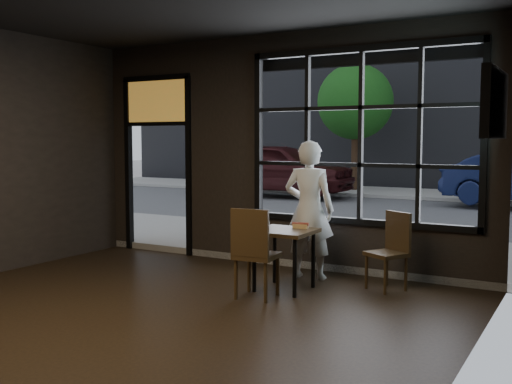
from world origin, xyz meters
The scene contains 14 objects.
floor centered at (0.00, 0.00, -0.01)m, with size 6.00×7.00×0.02m, color black.
wall_right centered at (3.00, 0.00, 1.60)m, with size 0.04×7.00×3.20m, color black.
window_frame centered at (1.20, 3.50, 1.80)m, with size 3.06×0.12×2.28m, color black.
stained_transom centered at (-2.10, 3.50, 2.35)m, with size 1.20×0.06×0.70m, color orange.
street_asphalt centered at (0.00, 24.00, -0.02)m, with size 60.00×41.00×0.04m, color #545456.
cafe_table centered at (0.70, 2.33, 0.36)m, with size 0.66×0.66×0.72m, color #312212.
chair_near centered at (0.60, 1.88, 0.51)m, with size 0.44×0.44×1.01m, color #312212.
chair_window centered at (1.74, 2.92, 0.46)m, with size 0.40×0.40×0.91m, color #312212.
man centered at (0.71, 3.02, 0.87)m, with size 0.64×0.42×1.75m, color silver.
hotdog centered at (0.82, 2.52, 0.74)m, with size 0.20×0.08×0.06m, color tan, non-canonical shape.
cup centered at (0.47, 2.28, 0.76)m, with size 0.12×0.12×0.10m, color silver.
tv centered at (2.93, 2.57, 2.11)m, with size 0.13×1.18×0.69m, color black.
maroon_car centered at (-4.61, 12.41, 0.88)m, with size 1.85×4.60×1.57m, color #341012.
tree_left centered at (-3.12, 14.88, 2.97)m, with size 2.47×2.47×4.22m.
Camera 1 is at (3.84, -3.82, 1.76)m, focal length 42.00 mm.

